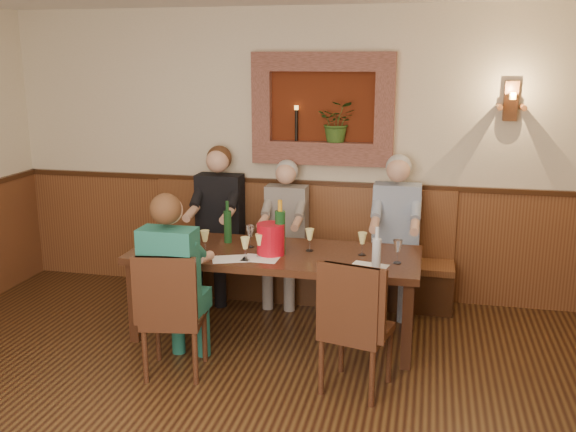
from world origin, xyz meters
name	(u,v)px	position (x,y,z in m)	size (l,w,h in m)	color
room_shell	(190,144)	(0.00, 0.00, 1.89)	(6.04, 6.04, 2.82)	beige
wainscoting	(198,372)	(0.00, 0.00, 0.59)	(6.02, 6.02, 1.15)	#5D311A
wall_niche	(326,114)	(0.24, 2.94, 1.81)	(1.36, 0.30, 1.06)	#541D0C
wall_sconce	(511,102)	(1.90, 2.93, 1.94)	(0.25, 0.20, 0.35)	#5D311A
dining_table	(275,260)	(0.00, 1.85, 0.68)	(2.40, 0.90, 0.75)	black
bench	(298,265)	(0.00, 2.79, 0.33)	(3.00, 0.45, 1.11)	#381E0F
chair_near_left	(175,338)	(-0.57, 1.02, 0.28)	(0.49, 0.49, 0.97)	black
chair_near_right	(355,352)	(0.78, 1.07, 0.29)	(0.53, 0.53, 0.99)	black
person_bench_left	(218,235)	(-0.79, 2.69, 0.62)	(0.45, 0.55, 1.49)	black
person_bench_mid	(285,244)	(-0.11, 2.69, 0.57)	(0.40, 0.49, 1.38)	#605C58
person_bench_right	(395,247)	(0.95, 2.69, 0.61)	(0.44, 0.54, 1.46)	navy
person_chair_front	(175,299)	(-0.58, 1.07, 0.58)	(0.41, 0.50, 1.40)	#175152
spittoon_bucket	(271,239)	(-0.02, 1.77, 0.88)	(0.23, 0.23, 0.26)	red
wine_bottle_green_a	(280,232)	(0.06, 1.79, 0.94)	(0.10, 0.10, 0.46)	#19471E
wine_bottle_green_b	(228,226)	(-0.47, 2.03, 0.90)	(0.08, 0.08, 0.37)	#19471E
water_bottle	(376,255)	(0.87, 1.47, 0.90)	(0.08, 0.08, 0.36)	silver
tasting_sheet_a	(185,254)	(-0.71, 1.61, 0.75)	(0.27, 0.19, 0.00)	white
tasting_sheet_b	(261,259)	(-0.07, 1.64, 0.75)	(0.29, 0.21, 0.00)	white
tasting_sheet_c	(369,266)	(0.80, 1.63, 0.75)	(0.28, 0.20, 0.00)	white
tasting_sheet_d	(230,259)	(-0.31, 1.57, 0.75)	(0.28, 0.20, 0.00)	white
wine_glass_0	(205,242)	(-0.56, 1.70, 0.85)	(0.08, 0.08, 0.19)	#F7F393
wine_glass_1	(156,238)	(-1.00, 1.70, 0.85)	(0.08, 0.08, 0.19)	#F7F393
wine_glass_2	(260,245)	(-0.09, 1.69, 0.85)	(0.08, 0.08, 0.19)	#F7F393
wine_glass_3	(362,244)	(0.72, 1.91, 0.85)	(0.08, 0.08, 0.19)	#F7F393
wine_glass_4	(398,252)	(1.01, 1.75, 0.85)	(0.08, 0.08, 0.19)	white
wine_glass_5	(250,236)	(-0.24, 1.93, 0.85)	(0.08, 0.08, 0.19)	white
wine_glass_6	(310,240)	(0.28, 1.94, 0.85)	(0.08, 0.08, 0.19)	#F7F393
wine_glass_7	(245,249)	(-0.18, 1.57, 0.85)	(0.08, 0.08, 0.19)	#F7F393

